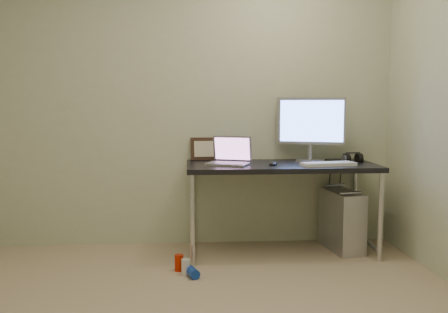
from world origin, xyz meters
The scene contains 16 objects.
wall_back centered at (0.00, 1.75, 1.25)m, with size 3.50×0.02×2.50m, color beige.
desk centered at (0.72, 1.41, 0.67)m, with size 1.56×0.68×0.75m.
tower_computer centered at (1.25, 1.44, 0.25)m, with size 0.28×0.51×0.54m.
cable_a centered at (1.20, 1.70, 0.40)m, with size 0.01×0.01×0.70m, color black.
cable_b centered at (1.29, 1.68, 0.38)m, with size 0.01×0.01×0.72m, color black.
can_red centered at (-0.13, 0.99, 0.06)m, with size 0.07×0.07×0.12m, color #B71C05.
can_white centered at (-0.07, 0.90, 0.06)m, with size 0.06×0.06×0.12m, color silver.
can_blue centered at (-0.03, 0.84, 0.04)m, with size 0.07×0.07×0.13m, color #133BA8.
laptop centered at (0.29, 1.39, 0.80)m, with size 0.41×0.37×0.23m.
monitor centered at (1.00, 1.57, 1.07)m, with size 0.57×0.24×0.55m.
keyboard centered at (1.07, 1.25, 0.76)m, with size 0.44×0.14×0.03m, color white.
mouse_right centered at (1.28, 1.28, 0.77)m, with size 0.07×0.11×0.04m, color black.
mouse_left centered at (0.63, 1.30, 0.77)m, with size 0.07×0.10×0.04m, color black.
headphones centered at (1.34, 1.47, 0.78)m, with size 0.17×0.10×0.11m.
picture_frame centered at (0.09, 1.72, 0.85)m, with size 0.25×0.03×0.20m, color black.
webcam centered at (0.36, 1.64, 0.84)m, with size 0.04×0.03×0.12m.
Camera 1 is at (-0.05, -2.64, 1.24)m, focal length 40.00 mm.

